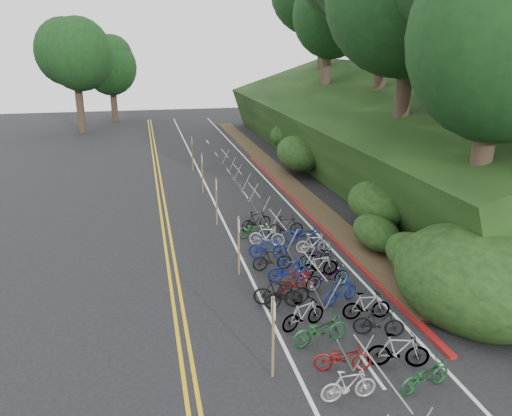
{
  "coord_description": "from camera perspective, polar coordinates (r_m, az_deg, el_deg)",
  "views": [
    {
      "loc": [
        -2.76,
        -12.96,
        8.84
      ],
      "look_at": [
        2.29,
        9.39,
        1.3
      ],
      "focal_mm": 35.0,
      "sensor_mm": 36.0,
      "label": 1
    }
  ],
  "objects": [
    {
      "name": "ground",
      "position": [
        15.93,
        -0.62,
        -15.5
      ],
      "size": [
        120.0,
        120.0,
        0.0
      ],
      "primitive_type": "plane",
      "color": "black",
      "rests_on": "ground"
    },
    {
      "name": "bike_front",
      "position": [
        17.81,
        2.55,
        -9.61
      ],
      "size": [
        1.06,
        1.84,
        1.06
      ],
      "primitive_type": "imported",
      "rotation": [
        0.0,
        0.0,
        1.23
      ],
      "color": "black",
      "rests_on": "ground"
    },
    {
      "name": "signpost_near",
      "position": [
        13.94,
        1.97,
        -13.96
      ],
      "size": [
        0.08,
        0.4,
        2.49
      ],
      "color": "brown",
      "rests_on": "ground"
    },
    {
      "name": "embankment",
      "position": [
        36.2,
        13.35,
        7.75
      ],
      "size": [
        14.3,
        48.14,
        9.11
      ],
      "color": "black",
      "rests_on": "ground"
    },
    {
      "name": "bike_rack_front",
      "position": [
        13.59,
        13.9,
        -18.45
      ],
      "size": [
        1.13,
        3.2,
        1.14
      ],
      "color": "#999BA0",
      "rests_on": "ground"
    },
    {
      "name": "tree_cluster",
      "position": [
        37.24,
        7.47,
        21.77
      ],
      "size": [
        32.23,
        53.86,
        17.99
      ],
      "color": "#2D2319",
      "rests_on": "ground"
    },
    {
      "name": "bike_racks_rest",
      "position": [
        27.76,
        -0.22,
        1.5
      ],
      "size": [
        1.14,
        23.0,
        1.17
      ],
      "color": "#999BA0",
      "rests_on": "ground"
    },
    {
      "name": "red_curb",
      "position": [
        27.78,
        5.68,
        -0.32
      ],
      "size": [
        0.25,
        28.0,
        0.1
      ],
      "primitive_type": "cube",
      "color": "maroon",
      "rests_on": "ground"
    },
    {
      "name": "signposts_rest",
      "position": [
        28.16,
        -5.44,
        2.87
      ],
      "size": [
        0.08,
        18.4,
        2.5
      ],
      "color": "brown",
      "rests_on": "ground"
    },
    {
      "name": "bike_valet",
      "position": [
        19.19,
        6.16,
        -7.71
      ],
      "size": [
        3.37,
        14.5,
        1.07
      ],
      "color": "beige",
      "rests_on": "ground"
    },
    {
      "name": "road_markings",
      "position": [
        24.92,
        -4.09,
        -2.6
      ],
      "size": [
        7.47,
        80.0,
        0.01
      ],
      "color": "gold",
      "rests_on": "ground"
    }
  ]
}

